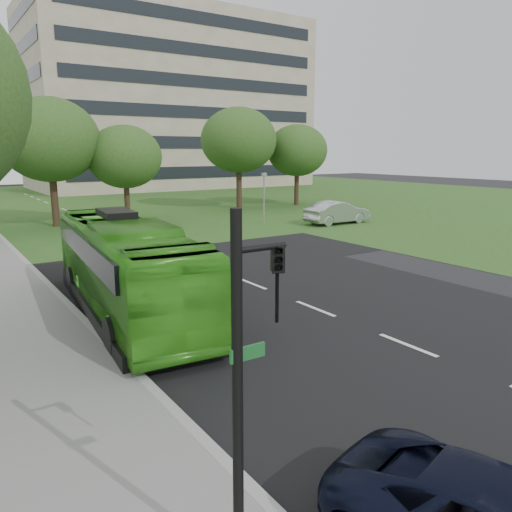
# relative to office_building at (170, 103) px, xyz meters

# --- Properties ---
(ground) EXTENTS (160.00, 160.00, 0.00)m
(ground) POSITION_rel_office_building_xyz_m (-21.96, -61.96, -12.50)
(ground) COLOR black
(ground) RESTS_ON ground
(street_surfaces) EXTENTS (120.00, 120.00, 0.15)m
(street_surfaces) POSITION_rel_office_building_xyz_m (-22.34, -39.21, -12.47)
(street_surfaces) COLOR black
(street_surfaces) RESTS_ON ground
(office_building) EXTENTS (40.10, 20.10, 25.00)m
(office_building) POSITION_rel_office_building_xyz_m (0.00, 0.00, 0.00)
(office_building) COLOR gray
(office_building) RESTS_ON ground
(tree_park_b) EXTENTS (6.95, 6.95, 9.12)m
(tree_park_b) POSITION_rel_office_building_xyz_m (-24.96, -34.55, -6.35)
(tree_park_b) COLOR black
(tree_park_b) RESTS_ON ground
(tree_park_c) EXTENTS (5.49, 5.49, 7.29)m
(tree_park_c) POSITION_rel_office_building_xyz_m (-20.00, -35.77, -7.55)
(tree_park_c) COLOR black
(tree_park_c) RESTS_ON ground
(tree_park_d) EXTENTS (7.10, 7.10, 9.38)m
(tree_park_d) POSITION_rel_office_building_xyz_m (-7.74, -32.12, -6.15)
(tree_park_d) COLOR black
(tree_park_d) RESTS_ON ground
(tree_park_e) EXTENTS (5.99, 5.99, 7.98)m
(tree_park_e) POSITION_rel_office_building_xyz_m (-1.28, -32.73, -7.08)
(tree_park_e) COLOR black
(tree_park_e) RESTS_ON ground
(bus) EXTENTS (3.72, 11.55, 3.16)m
(bus) POSITION_rel_office_building_xyz_m (-27.46, -56.68, -10.92)
(bus) COLOR green
(bus) RESTS_ON ground
(sedan) EXTENTS (5.23, 1.86, 1.72)m
(sedan) POSITION_rel_office_building_xyz_m (-7.05, -44.96, -11.64)
(sedan) COLOR #B0B0B5
(sedan) RESTS_ON ground
(traffic_light) EXTENTS (0.78, 0.24, 4.78)m
(traffic_light) POSITION_rel_office_building_xyz_m (-29.91, -67.96, -9.69)
(traffic_light) COLOR black
(traffic_light) RESTS_ON ground
(camera_pole) EXTENTS (0.33, 0.29, 3.81)m
(camera_pole) POSITION_rel_office_building_xyz_m (-11.67, -41.96, -10.04)
(camera_pole) COLOR gray
(camera_pole) RESTS_ON ground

